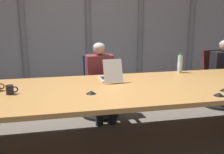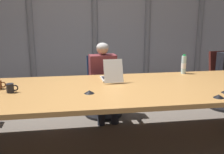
% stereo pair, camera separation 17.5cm
% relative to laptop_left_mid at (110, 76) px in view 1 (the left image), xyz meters
% --- Properties ---
extents(ground_plane, '(16.29, 16.29, 0.00)m').
position_rel_laptop_left_mid_xyz_m(ground_plane, '(-0.04, -0.34, -0.79)').
color(ground_plane, '#6B6056').
extents(conference_table, '(4.96, 1.39, 0.73)m').
position_rel_laptop_left_mid_xyz_m(conference_table, '(-0.04, -0.34, -0.18)').
color(conference_table, '#B77F42').
rests_on(conference_table, ground_plane).
extents(curtain_backdrop, '(8.15, 0.17, 2.83)m').
position_rel_laptop_left_mid_xyz_m(curtain_backdrop, '(-0.04, 2.16, 0.63)').
color(curtain_backdrop, '#9999A0').
rests_on(curtain_backdrop, ground_plane).
extents(laptop_left_mid, '(0.25, 0.43, 0.30)m').
position_rel_laptop_left_mid_xyz_m(laptop_left_mid, '(0.00, 0.00, 0.00)').
color(laptop_left_mid, beige).
rests_on(laptop_left_mid, conference_table).
extents(office_chair_left_mid, '(0.60, 0.60, 0.93)m').
position_rel_laptop_left_mid_xyz_m(office_chair_left_mid, '(-0.02, 0.74, -0.45)').
color(office_chair_left_mid, navy).
rests_on(office_chair_left_mid, ground_plane).
extents(office_chair_center, '(0.60, 0.61, 0.95)m').
position_rel_laptop_left_mid_xyz_m(office_chair_center, '(2.10, 0.74, -0.44)').
color(office_chair_center, '#511E19').
rests_on(office_chair_center, ground_plane).
extents(person_left_mid, '(0.44, 0.56, 1.15)m').
position_rel_laptop_left_mid_xyz_m(person_left_mid, '(-0.02, 0.58, -0.14)').
color(person_left_mid, brown).
rests_on(person_left_mid, ground_plane).
extents(water_bottle_secondary, '(0.07, 0.07, 0.28)m').
position_rel_laptop_left_mid_xyz_m(water_bottle_secondary, '(1.10, 0.25, 0.07)').
color(water_bottle_secondary, silver).
rests_on(water_bottle_secondary, conference_table).
extents(coffee_mug_far, '(0.13, 0.08, 0.10)m').
position_rel_laptop_left_mid_xyz_m(coffee_mug_far, '(-1.17, -0.36, -0.01)').
color(coffee_mug_far, black).
rests_on(coffee_mug_far, conference_table).
extents(conference_mic_middle, '(0.11, 0.11, 0.03)m').
position_rel_laptop_left_mid_xyz_m(conference_mic_middle, '(-0.32, -0.53, -0.04)').
color(conference_mic_middle, black).
rests_on(conference_mic_middle, conference_table).
extents(conference_mic_right_side, '(0.11, 0.11, 0.03)m').
position_rel_laptop_left_mid_xyz_m(conference_mic_right_side, '(0.98, -0.89, -0.04)').
color(conference_mic_right_side, black).
rests_on(conference_mic_right_side, conference_table).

